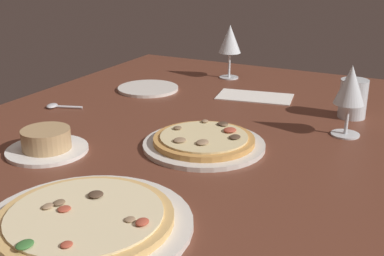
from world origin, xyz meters
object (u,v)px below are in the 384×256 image
(side_plate, at_px, (148,88))
(pizza_main, at_px, (204,142))
(paper_menu, at_px, (255,97))
(wine_glass_near, at_px, (230,41))
(spoon, at_px, (56,106))
(pizza_side, at_px, (86,221))
(ramekin_on_saucer, at_px, (47,143))
(wine_glass_far, at_px, (350,87))
(water_glass, at_px, (353,100))

(side_plate, bearing_deg, pizza_main, -133.90)
(paper_menu, bearing_deg, pizza_main, 174.89)
(wine_glass_near, relative_size, spoon, 1.73)
(pizza_side, xyz_separation_m, ramekin_on_saucer, (0.20, 0.26, 0.01))
(pizza_main, relative_size, wine_glass_near, 1.52)
(wine_glass_far, bearing_deg, pizza_main, 129.34)
(pizza_side, bearing_deg, side_plate, 24.76)
(pizza_side, bearing_deg, pizza_main, -2.91)
(water_glass, bearing_deg, wine_glass_near, 61.85)
(pizza_main, height_order, spoon, pizza_main)
(water_glass, relative_size, spoon, 0.97)
(water_glass, distance_m, paper_menu, 0.29)
(pizza_main, height_order, paper_menu, pizza_main)
(wine_glass_far, xyz_separation_m, side_plate, (0.12, 0.61, -0.11))
(ramekin_on_saucer, bearing_deg, paper_menu, -23.06)
(paper_menu, distance_m, spoon, 0.55)
(wine_glass_near, bearing_deg, pizza_side, -170.02)
(ramekin_on_saucer, bearing_deg, spoon, 38.15)
(paper_menu, relative_size, spoon, 2.10)
(side_plate, height_order, paper_menu, side_plate)
(water_glass, bearing_deg, ramekin_on_saucer, 134.81)
(pizza_side, xyz_separation_m, water_glass, (0.73, -0.26, 0.03))
(water_glass, height_order, spoon, water_glass)
(water_glass, xyz_separation_m, spoon, (-0.28, 0.72, -0.04))
(ramekin_on_saucer, relative_size, wine_glass_near, 0.98)
(ramekin_on_saucer, relative_size, wine_glass_far, 1.04)
(pizza_main, relative_size, water_glass, 2.70)
(pizza_main, bearing_deg, ramekin_on_saucer, 121.72)
(pizza_main, distance_m, pizza_side, 0.38)
(wine_glass_near, height_order, spoon, wine_glass_near)
(ramekin_on_saucer, xyz_separation_m, water_glass, (0.52, -0.53, 0.02))
(wine_glass_near, bearing_deg, spoon, 150.61)
(side_plate, height_order, spoon, spoon)
(wine_glass_near, xyz_separation_m, water_glass, (-0.23, -0.43, -0.08))
(pizza_main, xyz_separation_m, paper_menu, (0.41, 0.03, -0.01))
(pizza_side, height_order, wine_glass_far, wine_glass_far)
(water_glass, bearing_deg, side_plate, 91.40)
(ramekin_on_saucer, distance_m, wine_glass_near, 0.77)
(wine_glass_near, distance_m, water_glass, 0.50)
(ramekin_on_saucer, bearing_deg, side_plate, 7.44)
(ramekin_on_saucer, height_order, side_plate, ramekin_on_saucer)
(pizza_main, height_order, side_plate, pizza_main)
(pizza_main, xyz_separation_m, water_glass, (0.35, -0.25, 0.03))
(water_glass, bearing_deg, pizza_main, 144.92)
(ramekin_on_saucer, relative_size, water_glass, 1.75)
(pizza_main, relative_size, ramekin_on_saucer, 1.54)
(spoon, bearing_deg, paper_menu, -52.74)
(wine_glass_far, height_order, side_plate, wine_glass_far)
(pizza_side, height_order, side_plate, pizza_side)
(wine_glass_far, height_order, water_glass, wine_glass_far)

